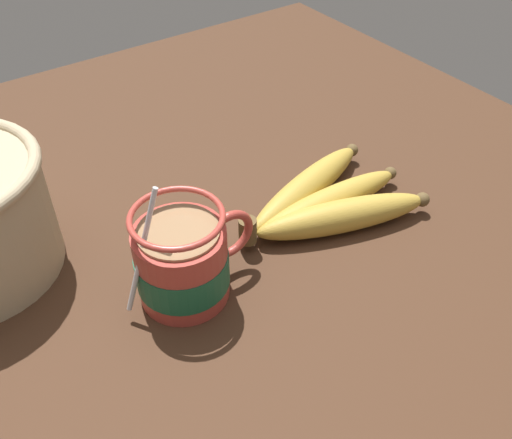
% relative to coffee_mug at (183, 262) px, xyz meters
% --- Properties ---
extents(table, '(1.11, 1.11, 0.03)m').
position_rel_coffee_mug_xyz_m(table, '(0.04, 0.01, -0.06)').
color(table, '#422819').
rests_on(table, ground).
extents(coffee_mug, '(0.15, 0.09, 0.14)m').
position_rel_coffee_mug_xyz_m(coffee_mug, '(0.00, 0.00, 0.00)').
color(coffee_mug, '#B23D33').
rests_on(coffee_mug, table).
extents(banana_bunch, '(0.23, 0.16, 0.04)m').
position_rel_coffee_mug_xyz_m(banana_bunch, '(0.20, 0.01, -0.03)').
color(banana_bunch, brown).
rests_on(banana_bunch, table).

